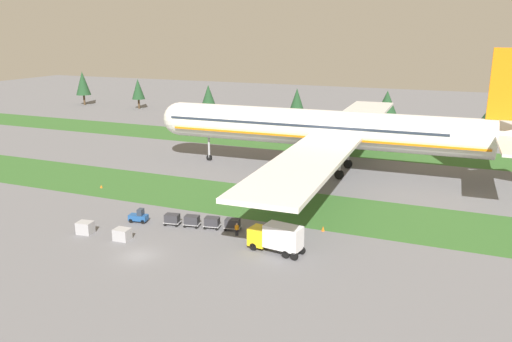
% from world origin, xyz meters
% --- Properties ---
extents(ground_plane, '(400.00, 400.00, 0.00)m').
position_xyz_m(ground_plane, '(0.00, 0.00, 0.00)').
color(ground_plane, slate).
extents(grass_strip_near, '(320.00, 15.55, 0.01)m').
position_xyz_m(grass_strip_near, '(0.00, 24.11, 0.00)').
color(grass_strip_near, '#336028').
rests_on(grass_strip_near, ground).
extents(grass_strip_far, '(320.00, 15.55, 0.01)m').
position_xyz_m(grass_strip_far, '(0.00, 67.22, 0.00)').
color(grass_strip_far, '#336028').
rests_on(grass_strip_far, ground).
extents(airliner, '(72.06, 88.27, 23.55)m').
position_xyz_m(airliner, '(12.12, 45.73, 8.44)').
color(airliner, silver).
rests_on(airliner, ground).
extents(baggage_tug, '(2.79, 1.73, 1.97)m').
position_xyz_m(baggage_tug, '(-6.60, 9.51, 0.81)').
color(baggage_tug, '#1E4C8E').
rests_on(baggage_tug, ground).
extents(cargo_dolly_lead, '(2.43, 1.86, 1.55)m').
position_xyz_m(cargo_dolly_lead, '(-1.65, 10.38, 0.92)').
color(cargo_dolly_lead, '#A3A3A8').
rests_on(cargo_dolly_lead, ground).
extents(cargo_dolly_second, '(2.43, 1.86, 1.55)m').
position_xyz_m(cargo_dolly_second, '(1.20, 10.89, 0.92)').
color(cargo_dolly_second, '#A3A3A8').
rests_on(cargo_dolly_second, ground).
extents(cargo_dolly_third, '(2.43, 1.86, 1.55)m').
position_xyz_m(cargo_dolly_third, '(4.06, 11.39, 0.92)').
color(cargo_dolly_third, '#A3A3A8').
rests_on(cargo_dolly_third, ground).
extents(cargo_dolly_fourth, '(2.43, 1.86, 1.55)m').
position_xyz_m(cargo_dolly_fourth, '(6.91, 11.89, 0.92)').
color(cargo_dolly_fourth, '#A3A3A8').
rests_on(cargo_dolly_fourth, ground).
extents(catering_truck, '(7.21, 3.24, 3.58)m').
position_xyz_m(catering_truck, '(14.90, 7.43, 1.95)').
color(catering_truck, yellow).
rests_on(catering_truck, ground).
extents(ground_crew_marshaller, '(0.48, 0.36, 1.74)m').
position_xyz_m(ground_crew_marshaller, '(8.30, 10.26, 0.95)').
color(ground_crew_marshaller, black).
rests_on(ground_crew_marshaller, ground).
extents(uld_container_0, '(2.08, 1.70, 1.51)m').
position_xyz_m(uld_container_0, '(-4.82, 3.32, 0.76)').
color(uld_container_0, '#A3A3A8').
rests_on(uld_container_0, ground).
extents(uld_container_1, '(2.18, 1.83, 1.63)m').
position_xyz_m(uld_container_1, '(-10.71, 3.23, 0.81)').
color(uld_container_1, '#A3A3A8').
rests_on(uld_container_1, ground).
extents(taxiway_marker_0, '(0.44, 0.44, 0.52)m').
position_xyz_m(taxiway_marker_0, '(-22.20, 20.68, 0.26)').
color(taxiway_marker_0, orange).
rests_on(taxiway_marker_0, ground).
extents(taxiway_marker_1, '(0.44, 0.44, 0.68)m').
position_xyz_m(taxiway_marker_1, '(18.41, 16.17, 0.34)').
color(taxiway_marker_1, orange).
rests_on(taxiway_marker_1, ground).
extents(taxiway_marker_2, '(0.44, 0.44, 0.52)m').
position_xyz_m(taxiway_marker_2, '(10.90, 21.96, 0.26)').
color(taxiway_marker_2, orange).
rests_on(taxiway_marker_2, ground).
extents(distant_tree_line, '(194.80, 10.15, 12.07)m').
position_xyz_m(distant_tree_line, '(-7.02, 100.51, 6.54)').
color(distant_tree_line, '#4C3823').
rests_on(distant_tree_line, ground).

